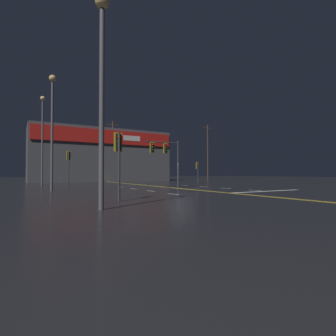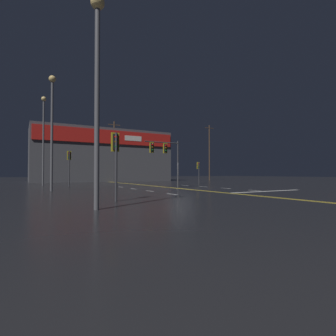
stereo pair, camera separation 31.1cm
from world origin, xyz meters
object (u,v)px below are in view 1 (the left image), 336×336
object	(u,v)px
streetlight_near_right	(52,117)
streetlight_median_approach	(42,129)
traffic_signal_corner_northeast	(198,168)
streetlight_near_left	(102,70)
traffic_signal_corner_southwest	(118,151)
traffic_signal_median	(165,152)
traffic_signal_corner_northwest	(69,160)

from	to	relation	value
streetlight_near_right	streetlight_median_approach	bearing A→B (deg)	89.73
traffic_signal_corner_northeast	streetlight_near_left	xyz separation A→B (m)	(-19.72, -20.56, 3.26)
traffic_signal_corner_southwest	streetlight_near_right	bearing A→B (deg)	101.93
traffic_signal_median	streetlight_near_left	size ratio (longest dim) A/B	0.55
traffic_signal_corner_northeast	streetlight_near_left	size ratio (longest dim) A/B	0.36
traffic_signal_corner_northeast	traffic_signal_corner_southwest	bearing A→B (deg)	-135.48
traffic_signal_corner_northeast	streetlight_near_right	distance (m)	21.93
traffic_signal_median	traffic_signal_corner_northwest	distance (m)	11.18
traffic_signal_corner_northeast	traffic_signal_median	bearing A→B (deg)	-139.80
traffic_signal_corner_northwest	traffic_signal_corner_southwest	distance (m)	17.35
traffic_signal_corner_northwest	streetlight_median_approach	bearing A→B (deg)	122.95
traffic_signal_corner_northeast	streetlight_median_approach	xyz separation A→B (m)	(-20.15, 3.23, 4.39)
traffic_signal_corner_southwest	streetlight_near_right	size ratio (longest dim) A/B	0.37
traffic_signal_corner_northwest	streetlight_median_approach	world-z (taller)	streetlight_median_approach
traffic_signal_corner_southwest	streetlight_near_left	distance (m)	4.36
traffic_signal_median	traffic_signal_corner_northeast	size ratio (longest dim) A/B	1.51
traffic_signal_median	streetlight_median_approach	xyz separation A→B (m)	(-9.83, 11.95, 3.12)
traffic_signal_corner_northwest	traffic_signal_corner_southwest	bearing A→B (deg)	-90.93
streetlight_near_right	streetlight_median_approach	distance (m)	10.88
traffic_signal_median	traffic_signal_corner_northwest	xyz separation A→B (m)	(-7.46, 8.30, -0.64)
traffic_signal_corner_southwest	streetlight_near_right	world-z (taller)	streetlight_near_right
traffic_signal_corner_northwest	streetlight_median_approach	size ratio (longest dim) A/B	0.37
traffic_signal_corner_northwest	traffic_signal_corner_northeast	size ratio (longest dim) A/B	1.27
streetlight_near_left	streetlight_median_approach	world-z (taller)	streetlight_median_approach
traffic_signal_corner_southwest	streetlight_near_left	size ratio (longest dim) A/B	0.42
traffic_signal_median	streetlight_near_left	xyz separation A→B (m)	(-9.41, -11.84, 1.99)
traffic_signal_median	traffic_signal_corner_northwest	world-z (taller)	traffic_signal_median
traffic_signal_median	streetlight_near_right	bearing A→B (deg)	173.72
traffic_signal_median	streetlight_median_approach	size ratio (longest dim) A/B	0.44
traffic_signal_corner_northeast	streetlight_median_approach	distance (m)	20.88
traffic_signal_corner_northwest	streetlight_median_approach	distance (m)	5.76
streetlight_near_left	traffic_signal_median	bearing A→B (deg)	51.54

